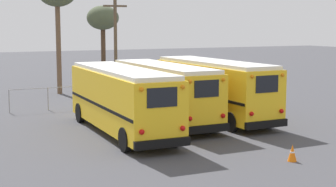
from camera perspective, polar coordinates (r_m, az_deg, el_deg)
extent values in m
plane|color=#424247|center=(27.66, -0.03, -3.42)|extent=(160.00, 160.00, 0.00)
cube|color=yellow|center=(25.20, -5.20, -0.64)|extent=(2.69, 10.00, 2.64)
cube|color=white|center=(25.03, -5.24, 2.59)|extent=(2.48, 9.60, 0.20)
cube|color=black|center=(20.82, -0.61, -5.56)|extent=(2.45, 0.27, 0.36)
cube|color=black|center=(20.50, -0.64, -0.45)|extent=(1.32, 0.07, 0.79)
sphere|color=red|center=(20.35, -2.92, -4.29)|extent=(0.22, 0.22, 0.22)
sphere|color=orange|center=(20.07, -2.95, 0.45)|extent=(0.18, 0.18, 0.18)
sphere|color=red|center=(21.06, 1.64, -3.88)|extent=(0.22, 0.22, 0.22)
sphere|color=orange|center=(20.79, 1.66, 0.71)|extent=(0.18, 0.18, 0.18)
cube|color=black|center=(24.86, -7.83, -1.25)|extent=(0.31, 9.74, 0.14)
cube|color=black|center=(25.64, -2.64, -0.92)|extent=(0.31, 9.74, 0.14)
cylinder|color=black|center=(28.53, -9.72, -2.11)|extent=(0.31, 1.06, 1.06)
cylinder|color=black|center=(29.16, -5.47, -1.83)|extent=(0.31, 1.06, 1.06)
cylinder|color=black|center=(21.64, -4.76, -5.13)|extent=(0.31, 1.06, 1.06)
cylinder|color=black|center=(22.46, 0.63, -4.63)|extent=(0.31, 1.06, 1.06)
cube|color=yellow|center=(27.93, -0.57, 0.13)|extent=(2.40, 9.47, 2.65)
cube|color=white|center=(27.78, -0.57, 3.05)|extent=(2.21, 9.09, 0.20)
cube|color=black|center=(23.94, 4.30, -3.93)|extent=(2.39, 0.21, 0.36)
cube|color=black|center=(23.66, 4.31, 0.53)|extent=(1.29, 0.04, 0.80)
sphere|color=red|center=(23.41, 2.46, -2.81)|extent=(0.22, 0.22, 0.22)
sphere|color=orange|center=(23.16, 2.48, 1.33)|extent=(0.18, 0.18, 0.18)
sphere|color=red|center=(24.27, 6.12, -2.47)|extent=(0.22, 0.22, 0.22)
sphere|color=orange|center=(24.04, 6.18, 1.52)|extent=(0.18, 0.18, 0.18)
cube|color=black|center=(27.48, -2.80, -0.42)|extent=(0.08, 9.26, 0.14)
cube|color=black|center=(28.47, 1.59, -0.13)|extent=(0.08, 9.26, 0.14)
cylinder|color=black|center=(30.81, -5.11, -1.42)|extent=(0.29, 0.95, 0.94)
cylinder|color=black|center=(31.63, -1.41, -1.16)|extent=(0.29, 0.95, 0.94)
cylinder|color=black|center=(24.60, 0.53, -3.69)|extent=(0.29, 0.95, 0.94)
cylinder|color=black|center=(25.62, 4.92, -3.26)|extent=(0.29, 0.95, 0.94)
cube|color=yellow|center=(29.18, 5.03, 0.56)|extent=(2.43, 9.84, 2.75)
cube|color=white|center=(29.04, 5.07, 3.45)|extent=(2.24, 9.45, 0.20)
cube|color=black|center=(25.32, 10.85, -3.36)|extent=(2.42, 0.21, 0.36)
cube|color=black|center=(25.05, 10.93, 1.03)|extent=(1.31, 0.04, 0.83)
sphere|color=red|center=(24.69, 9.25, -2.25)|extent=(0.22, 0.22, 0.22)
sphere|color=orange|center=(24.45, 9.34, 1.85)|extent=(0.18, 0.18, 0.18)
sphere|color=red|center=(25.76, 12.48, -1.92)|extent=(0.22, 0.22, 0.22)
sphere|color=orange|center=(25.53, 12.59, 2.01)|extent=(0.18, 0.18, 0.18)
cube|color=black|center=(28.60, 2.98, 0.02)|extent=(0.08, 9.63, 0.14)
cube|color=black|center=(29.84, 6.99, 0.29)|extent=(0.08, 9.63, 0.14)
cylinder|color=black|center=(31.95, -0.07, -1.01)|extent=(0.29, 1.01, 1.00)
cylinder|color=black|center=(32.98, 3.38, -0.75)|extent=(0.29, 1.01, 1.00)
cylinder|color=black|center=(25.77, 7.08, -3.16)|extent=(0.29, 1.01, 1.00)
cylinder|color=black|center=(27.04, 11.01, -2.74)|extent=(0.29, 1.01, 1.00)
cylinder|color=brown|center=(38.36, -5.83, 5.32)|extent=(0.25, 0.25, 7.58)
cube|color=brown|center=(38.35, -5.89, 9.62)|extent=(1.80, 0.14, 0.14)
cylinder|color=#473323|center=(45.10, -7.17, 4.10)|extent=(0.40, 0.40, 5.15)
ellipsoid|color=#4C563D|center=(45.02, -7.24, 8.33)|extent=(2.76, 2.76, 2.07)
cylinder|color=brown|center=(40.50, -12.03, 4.87)|extent=(0.37, 0.37, 6.95)
cylinder|color=#939399|center=(32.53, -17.20, -0.85)|extent=(0.06, 0.06, 1.40)
cylinder|color=#939399|center=(32.96, -13.16, -0.60)|extent=(0.06, 0.06, 1.40)
cylinder|color=#939399|center=(33.56, -9.24, -0.35)|extent=(0.06, 0.06, 1.40)
cylinder|color=#939399|center=(34.30, -5.48, -0.12)|extent=(0.06, 0.06, 1.40)
cylinder|color=#939399|center=(35.19, -1.89, 0.11)|extent=(0.06, 0.06, 1.40)
cylinder|color=#939399|center=(36.20, 1.51, 0.32)|extent=(0.06, 0.06, 1.40)
cylinder|color=#939399|center=(37.34, 4.71, 0.52)|extent=(0.06, 0.06, 1.40)
cylinder|color=#939399|center=(34.21, -5.50, 1.04)|extent=(14.11, 0.04, 0.04)
cone|color=orange|center=(20.76, 13.61, -6.43)|extent=(0.36, 0.36, 0.66)
cylinder|color=white|center=(20.75, 13.61, -6.34)|extent=(0.17, 0.17, 0.07)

